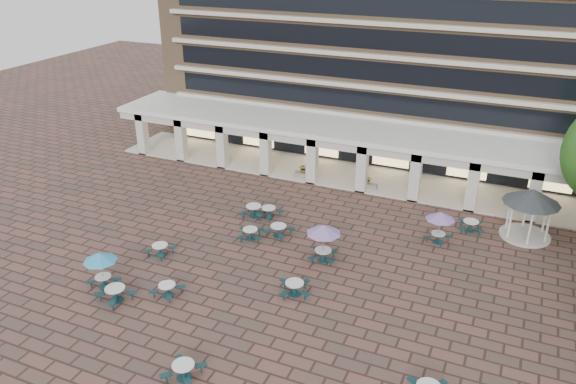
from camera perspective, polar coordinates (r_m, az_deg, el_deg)
name	(u,v)px	position (r m, az deg, el deg)	size (l,w,h in m)	color
ground	(272,260)	(35.91, -1.62, -6.95)	(120.00, 120.00, 0.00)	brown
apartment_building	(387,8)	(54.96, 10.06, 17.96)	(40.00, 15.50, 25.20)	#8C6E4F
retail_arcade	(347,143)	(47.10, 5.98, 5.00)	(42.00, 6.60, 4.40)	white
picnic_table_0	(160,249)	(37.14, -12.86, -5.66)	(1.84, 1.84, 0.76)	#15393F
picnic_table_1	(115,293)	(33.50, -17.12, -9.77)	(2.25, 2.25, 0.85)	#15393F
picnic_table_2	(184,370)	(27.78, -10.56, -17.33)	(1.82, 1.82, 0.80)	#15393F
picnic_table_4	(100,258)	(34.19, -18.56, -6.40)	(1.97, 1.97, 2.27)	#15393F
picnic_table_5	(167,289)	(33.23, -12.17, -9.60)	(1.73, 1.73, 0.74)	#15393F
picnic_table_6	(324,231)	(34.85, 3.65, -3.93)	(2.21, 2.21, 2.55)	#15393F
picnic_table_7	(295,287)	(32.57, 0.67, -9.65)	(2.19, 2.19, 0.81)	#15393F
picnic_table_8	(250,233)	(38.11, -3.85, -4.17)	(2.04, 2.04, 0.76)	#15393F
picnic_table_9	(254,210)	(41.04, -3.51, -1.83)	(2.09, 2.09, 0.85)	#15393F
picnic_table_10	(278,230)	(38.36, -0.98, -3.86)	(2.03, 2.03, 0.82)	#15393F
picnic_table_11	(440,217)	(38.28, 15.23, -2.46)	(1.95, 1.95, 2.25)	#15393F
picnic_table_12	(269,211)	(40.89, -1.98, -1.97)	(2.06, 2.06, 0.78)	#15393F
picnic_table_13	(471,225)	(40.99, 18.06, -3.21)	(1.96, 1.96, 0.79)	#15393F
gazebo	(531,202)	(40.70, 23.49, -0.91)	(3.76, 3.76, 3.50)	beige
planter_left	(303,172)	(47.30, 1.55, 2.00)	(1.50, 0.78, 1.29)	gray
planter_right	(368,184)	(45.71, 8.12, 0.78)	(1.50, 0.62, 1.17)	gray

